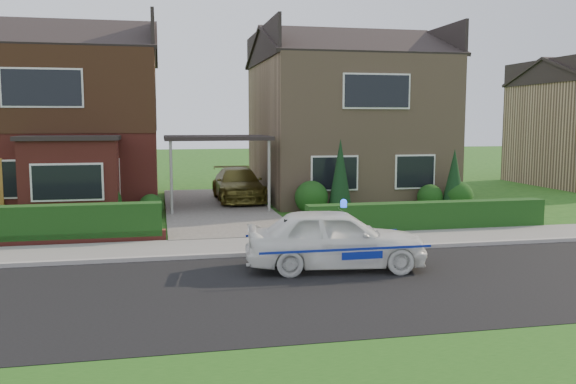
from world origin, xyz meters
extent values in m
plane|color=#1D4D14|center=(0.00, 0.00, 0.00)|extent=(120.00, 120.00, 0.00)
cube|color=black|center=(0.00, 0.00, 0.00)|extent=(60.00, 6.00, 0.02)
cube|color=#9E9993|center=(0.00, 3.05, 0.06)|extent=(60.00, 0.16, 0.12)
cube|color=slate|center=(0.00, 4.10, 0.05)|extent=(60.00, 2.00, 0.10)
cube|color=#666059|center=(0.00, 11.00, 0.06)|extent=(3.80, 12.00, 0.12)
cube|color=maroon|center=(-5.80, 14.00, 2.90)|extent=(7.20, 8.00, 5.80)
cube|color=white|center=(-4.22, 9.98, 1.40)|extent=(1.60, 0.08, 1.30)
cube|color=white|center=(-5.80, 9.98, 4.40)|extent=(2.60, 0.08, 1.30)
cube|color=black|center=(-5.80, 14.00, 4.35)|extent=(7.26, 8.06, 2.90)
cube|color=maroon|center=(-4.94, 9.30, 1.35)|extent=(3.00, 1.40, 2.70)
cube|color=black|center=(-4.94, 9.30, 2.77)|extent=(3.20, 1.60, 0.14)
cube|color=#917359|center=(5.80, 14.00, 2.90)|extent=(7.20, 8.00, 5.80)
cube|color=white|center=(4.22, 9.98, 1.40)|extent=(1.80, 0.08, 1.30)
cube|color=white|center=(7.38, 9.98, 1.40)|extent=(1.60, 0.08, 1.30)
cube|color=white|center=(5.80, 9.98, 4.40)|extent=(2.60, 0.08, 1.30)
cube|color=black|center=(0.00, 11.00, 2.70)|extent=(3.80, 3.00, 0.14)
cylinder|color=gray|center=(-1.70, 9.60, 1.35)|extent=(0.10, 0.10, 2.70)
cylinder|color=gray|center=(1.70, 9.60, 1.35)|extent=(0.10, 0.10, 2.70)
cube|color=maroon|center=(-5.80, 5.30, 0.18)|extent=(7.70, 0.25, 0.36)
cube|color=#113711|center=(-5.80, 5.45, 0.00)|extent=(7.50, 0.55, 0.90)
cube|color=#113711|center=(5.80, 5.35, 0.00)|extent=(7.50, 0.55, 0.80)
sphere|color=#113711|center=(-4.00, 9.30, 0.66)|extent=(1.32, 1.32, 1.32)
sphere|color=#113711|center=(-2.40, 9.60, 0.42)|extent=(0.84, 0.84, 0.84)
sphere|color=#113711|center=(3.20, 9.40, 0.60)|extent=(1.20, 1.20, 1.20)
sphere|color=#113711|center=(7.80, 9.50, 0.48)|extent=(0.96, 0.96, 0.96)
sphere|color=#113711|center=(8.80, 9.20, 0.54)|extent=(1.08, 1.08, 1.08)
cone|color=black|center=(4.20, 9.20, 1.30)|extent=(0.90, 0.90, 2.60)
cone|color=black|center=(8.60, 9.20, 1.10)|extent=(0.90, 0.90, 2.20)
imported|color=white|center=(1.75, 1.42, 0.69)|extent=(2.10, 4.21, 1.38)
sphere|color=#193FF2|center=(1.96, 1.42, 1.46)|extent=(0.17, 0.17, 0.17)
cube|color=navy|center=(1.75, 0.61, 0.63)|extent=(3.71, 0.01, 0.05)
cube|color=navy|center=(1.75, 2.24, 0.63)|extent=(3.71, 0.01, 0.05)
ellipsoid|color=black|center=(0.62, 1.32, 0.96)|extent=(0.22, 0.17, 0.21)
sphere|color=white|center=(0.64, 1.26, 0.95)|extent=(0.11, 0.11, 0.11)
sphere|color=black|center=(0.64, 1.30, 1.10)|extent=(0.13, 0.13, 0.13)
cone|color=black|center=(0.60, 1.31, 1.17)|extent=(0.04, 0.04, 0.05)
cone|color=black|center=(0.69, 1.31, 1.17)|extent=(0.04, 0.04, 0.05)
imported|color=brown|center=(1.00, 12.78, 0.77)|extent=(1.86, 4.47, 1.29)
imported|color=gray|center=(-3.08, 7.25, 0.34)|extent=(0.47, 0.44, 0.69)
camera|label=1|loc=(-2.06, -11.52, 3.34)|focal=38.00mm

